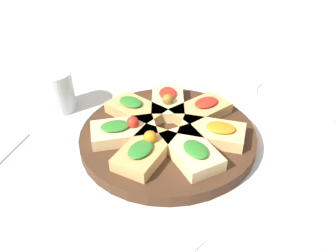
# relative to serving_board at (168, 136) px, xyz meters

# --- Properties ---
(ground_plane) EXTENTS (3.00, 3.00, 0.00)m
(ground_plane) POSITION_rel_serving_board_xyz_m (0.00, 0.00, -0.01)
(ground_plane) COLOR silver
(serving_board) EXTENTS (0.35, 0.35, 0.02)m
(serving_board) POSITION_rel_serving_board_xyz_m (0.00, 0.00, 0.00)
(serving_board) COLOR #422819
(serving_board) RESTS_ON ground_plane
(focaccia_slice_0) EXTENTS (0.13, 0.14, 0.03)m
(focaccia_slice_0) POSITION_rel_serving_board_xyz_m (0.06, 0.07, 0.02)
(focaccia_slice_0) COLOR #E5C689
(focaccia_slice_0) RESTS_ON serving_board
(focaccia_slice_1) EXTENTS (0.08, 0.13, 0.03)m
(focaccia_slice_1) POSITION_rel_serving_board_xyz_m (-0.01, 0.09, 0.02)
(focaccia_slice_1) COLOR #DBB775
(focaccia_slice_1) RESTS_ON serving_board
(focaccia_slice_2) EXTENTS (0.14, 0.12, 0.03)m
(focaccia_slice_2) POSITION_rel_serving_board_xyz_m (-0.08, 0.04, 0.02)
(focaccia_slice_2) COLOR tan
(focaccia_slice_2) RESTS_ON serving_board
(focaccia_slice_3) EXTENTS (0.14, 0.11, 0.04)m
(focaccia_slice_3) POSITION_rel_serving_board_xyz_m (-0.08, -0.03, 0.03)
(focaccia_slice_3) COLOR #E5C689
(focaccia_slice_3) RESTS_ON serving_board
(focaccia_slice_4) EXTENTS (0.10, 0.14, 0.03)m
(focaccia_slice_4) POSITION_rel_serving_board_xyz_m (-0.03, -0.08, 0.02)
(focaccia_slice_4) COLOR tan
(focaccia_slice_4) RESTS_ON serving_board
(focaccia_slice_5) EXTENTS (0.12, 0.14, 0.04)m
(focaccia_slice_5) POSITION_rel_serving_board_xyz_m (0.05, -0.07, 0.03)
(focaccia_slice_5) COLOR #E5C689
(focaccia_slice_5) RESTS_ON serving_board
(focaccia_slice_6) EXTENTS (0.13, 0.08, 0.04)m
(focaccia_slice_6) POSITION_rel_serving_board_xyz_m (0.09, -0.01, 0.03)
(focaccia_slice_6) COLOR tan
(focaccia_slice_6) RESTS_ON serving_board
(plate_left) EXTENTS (0.21, 0.21, 0.02)m
(plate_left) POSITION_rel_serving_board_xyz_m (-0.26, 0.23, -0.00)
(plate_left) COLOR white
(plate_left) RESTS_ON ground_plane
(water_glass) EXTENTS (0.07, 0.07, 0.09)m
(water_glass) POSITION_rel_serving_board_xyz_m (-0.02, -0.27, 0.03)
(water_glass) COLOR silver
(water_glass) RESTS_ON ground_plane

